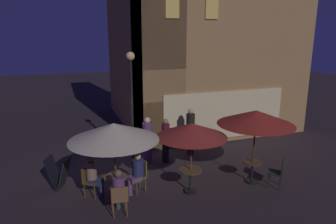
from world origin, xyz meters
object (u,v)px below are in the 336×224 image
(cafe_chair_0, at_px, (119,197))
(cafe_chair_2, at_px, (89,178))
(cafe_table_0, at_px, (116,184))
(patio_umbrella_2, at_px, (256,118))
(street_lamp_near_corner, at_px, (131,89))
(patron_seated_1, at_px, (137,171))
(patron_standing_5, at_px, (148,140))
(patron_standing_4, at_px, (166,140))
(patron_seated_0, at_px, (118,189))
(patio_umbrella_1, at_px, (191,130))
(cafe_chair_1, at_px, (141,173))
(patron_seated_2, at_px, (93,174))
(menu_sandwich_board, at_px, (59,173))
(cafe_table_2, at_px, (252,168))
(cafe_table_1, at_px, (191,176))
(patio_umbrella_0, at_px, (114,132))
(patron_standing_3, at_px, (190,131))
(cafe_chair_3, at_px, (279,170))

(cafe_chair_0, distance_m, cafe_chair_2, 1.51)
(cafe_table_0, height_order, patio_umbrella_2, patio_umbrella_2)
(street_lamp_near_corner, relative_size, patron_seated_1, 3.29)
(patron_standing_5, bearing_deg, patio_umbrella_2, 72.67)
(patron_standing_4, bearing_deg, street_lamp_near_corner, -18.68)
(cafe_chair_2, height_order, patron_seated_0, patron_seated_0)
(patio_umbrella_1, relative_size, patron_seated_1, 1.75)
(cafe_chair_1, relative_size, patron_standing_4, 0.59)
(patron_seated_2, bearing_deg, patron_standing_5, 77.53)
(menu_sandwich_board, relative_size, patron_seated_1, 0.80)
(cafe_table_2, relative_size, patron_standing_5, 0.41)
(cafe_table_0, bearing_deg, cafe_table_1, -7.35)
(cafe_table_1, distance_m, cafe_chair_2, 3.01)
(cafe_table_1, bearing_deg, patron_seated_1, 161.43)
(cafe_chair_0, xyz_separation_m, patron_seated_1, (0.73, 1.07, 0.16))
(street_lamp_near_corner, distance_m, cafe_table_0, 3.56)
(patron_standing_5, bearing_deg, patron_seated_0, -2.29)
(patron_standing_5, bearing_deg, cafe_table_2, 72.67)
(patio_umbrella_2, xyz_separation_m, patron_standing_4, (-2.10, 2.46, -1.31))
(cafe_table_1, xyz_separation_m, patron_seated_2, (-2.78, 0.72, 0.19))
(patio_umbrella_0, distance_m, patron_seated_1, 1.54)
(street_lamp_near_corner, relative_size, patron_standing_5, 2.33)
(patio_umbrella_2, bearing_deg, patron_seated_2, 170.89)
(cafe_table_0, distance_m, patron_standing_4, 3.10)
(patron_seated_1, bearing_deg, patio_umbrella_0, 0.00)
(patio_umbrella_0, relative_size, patron_standing_3, 1.35)
(patio_umbrella_0, xyz_separation_m, patio_umbrella_2, (4.34, -0.35, 0.10))
(patio_umbrella_0, xyz_separation_m, cafe_chair_1, (0.80, 0.28, -1.47))
(street_lamp_near_corner, xyz_separation_m, patio_umbrella_0, (-1.09, -2.52, -0.72))
(cafe_chair_1, bearing_deg, menu_sandwich_board, -43.29)
(cafe_table_2, bearing_deg, patron_seated_0, -175.46)
(patio_umbrella_1, bearing_deg, patron_seated_0, -169.55)
(patio_umbrella_0, height_order, patron_standing_4, patio_umbrella_0)
(cafe_chair_3, height_order, patron_seated_2, patron_seated_2)
(cafe_chair_2, bearing_deg, menu_sandwich_board, 173.61)
(cafe_table_1, relative_size, patron_seated_0, 0.58)
(patron_seated_0, bearing_deg, patio_umbrella_0, 0.00)
(patron_seated_1, distance_m, patron_seated_2, 1.26)
(cafe_table_1, height_order, patio_umbrella_2, patio_umbrella_2)
(cafe_table_0, bearing_deg, patron_seated_0, -94.34)
(street_lamp_near_corner, distance_m, patron_standing_4, 2.27)
(street_lamp_near_corner, height_order, cafe_chair_2, street_lamp_near_corner)
(patron_seated_0, relative_size, patron_standing_4, 0.75)
(cafe_table_1, height_order, cafe_chair_3, cafe_chair_3)
(cafe_table_0, height_order, patron_standing_3, patron_standing_3)
(cafe_table_2, relative_size, cafe_chair_1, 0.71)
(patio_umbrella_1, relative_size, patron_seated_2, 1.70)
(cafe_table_0, relative_size, cafe_table_1, 0.99)
(street_lamp_near_corner, distance_m, cafe_chair_3, 5.59)
(patio_umbrella_0, height_order, patio_umbrella_2, patio_umbrella_2)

